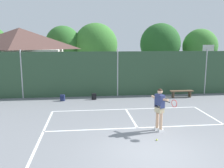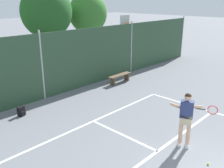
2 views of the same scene
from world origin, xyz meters
name	(u,v)px [view 2 (image 2 of 2)]	position (x,y,z in m)	size (l,w,h in m)	color
chainlink_fence	(42,67)	(0.00, 9.00, 1.57)	(26.09, 0.09, 3.28)	#2D4C33
basketball_hoop	(124,34)	(7.25, 10.27, 2.31)	(0.90, 0.67, 3.55)	#9E9EA3
tennis_player	(187,115)	(0.86, 2.04, 1.11)	(0.71, 1.30, 1.85)	silver
tennis_ball	(208,164)	(0.45, 1.02, 0.03)	(0.07, 0.07, 0.07)	#CCE033
backpack_black	(21,111)	(-1.71, 8.03, 0.19)	(0.31, 0.29, 0.46)	black
courtside_bench	(120,77)	(4.31, 7.98, 0.36)	(1.60, 0.36, 0.48)	brown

